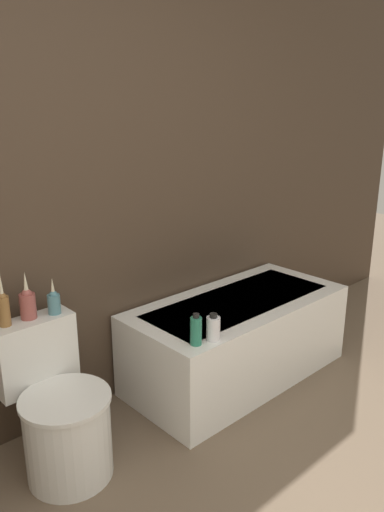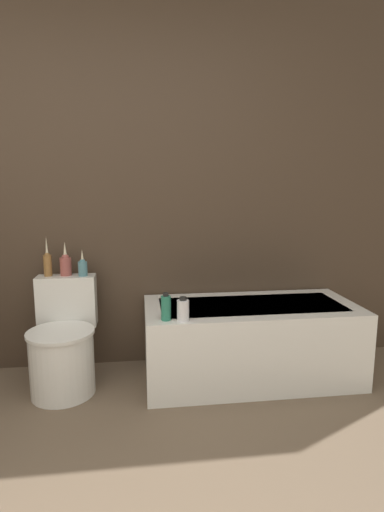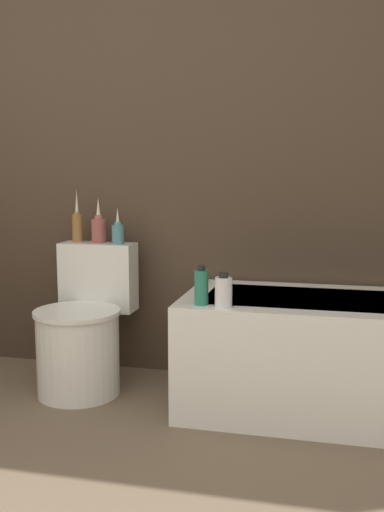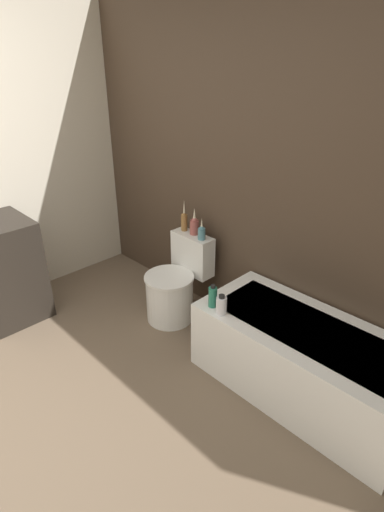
{
  "view_description": "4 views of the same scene",
  "coord_description": "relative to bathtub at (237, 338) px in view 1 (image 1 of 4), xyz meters",
  "views": [
    {
      "loc": [
        -1.25,
        -0.13,
        1.67
      ],
      "look_at": [
        0.24,
        1.47,
        0.99
      ],
      "focal_mm": 35.0,
      "sensor_mm": 36.0,
      "label": 1
    },
    {
      "loc": [
        0.14,
        -0.75,
        1.28
      ],
      "look_at": [
        0.45,
        1.56,
        0.88
      ],
      "focal_mm": 28.0,
      "sensor_mm": 36.0,
      "label": 2
    },
    {
      "loc": [
        0.81,
        -0.88,
        1.07
      ],
      "look_at": [
        0.25,
        1.47,
        0.72
      ],
      "focal_mm": 42.0,
      "sensor_mm": 36.0,
      "label": 3
    },
    {
      "loc": [
        1.78,
        -0.18,
        2.04
      ],
      "look_at": [
        0.06,
        1.52,
        0.8
      ],
      "focal_mm": 28.0,
      "sensor_mm": 36.0,
      "label": 4
    }
  ],
  "objects": [
    {
      "name": "toilet",
      "position": [
        -1.22,
        -0.01,
        0.02
      ],
      "size": [
        0.41,
        0.55,
        0.7
      ],
      "color": "white",
      "rests_on": "ground"
    },
    {
      "name": "shampoo_bottle_short",
      "position": [
        -0.48,
        -0.26,
        0.32
      ],
      "size": [
        0.07,
        0.07,
        0.14
      ],
      "color": "silver",
      "rests_on": "bathtub"
    },
    {
      "name": "wall_back_tiled",
      "position": [
        -0.87,
        0.38,
        1.04
      ],
      "size": [
        6.4,
        0.06,
        2.6
      ],
      "color": "#423326",
      "rests_on": "ground_plane"
    },
    {
      "name": "vase_silver",
      "position": [
        -1.22,
        0.22,
        0.52
      ],
      "size": [
        0.07,
        0.07,
        0.23
      ],
      "color": "#994C47",
      "rests_on": "toilet"
    },
    {
      "name": "vase_gold",
      "position": [
        -1.34,
        0.21,
        0.53
      ],
      "size": [
        0.05,
        0.05,
        0.27
      ],
      "color": "olive",
      "rests_on": "toilet"
    },
    {
      "name": "vase_bronze",
      "position": [
        -1.11,
        0.19,
        0.5
      ],
      "size": [
        0.06,
        0.06,
        0.18
      ],
      "color": "teal",
      "rests_on": "toilet"
    },
    {
      "name": "bathtub",
      "position": [
        0.0,
        0.0,
        0.0
      ],
      "size": [
        1.4,
        0.66,
        0.51
      ],
      "color": "white",
      "rests_on": "ground"
    },
    {
      "name": "shampoo_bottle_tall",
      "position": [
        -0.58,
        -0.24,
        0.33
      ],
      "size": [
        0.06,
        0.06,
        0.16
      ],
      "color": "#267259",
      "rests_on": "bathtub"
    }
  ]
}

